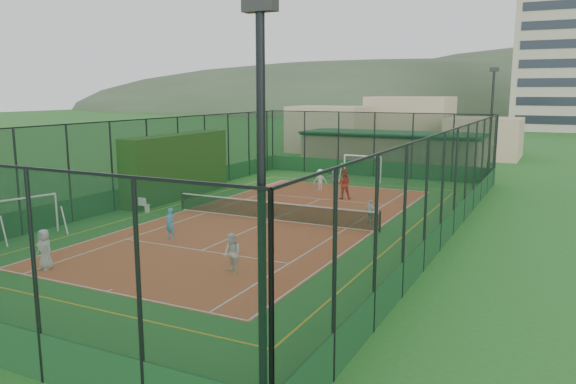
% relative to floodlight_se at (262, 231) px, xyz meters
% --- Properties ---
extents(ground, '(300.00, 300.00, 0.00)m').
position_rel_floodlight_se_xyz_m(ground, '(-8.60, 16.60, -4.12)').
color(ground, '#266422').
rests_on(ground, ground).
extents(court_slab, '(11.17, 23.97, 0.01)m').
position_rel_floodlight_se_xyz_m(court_slab, '(-8.60, 16.60, -4.12)').
color(court_slab, '#C7502C').
rests_on(court_slab, ground).
extents(tennis_net, '(11.67, 0.12, 1.06)m').
position_rel_floodlight_se_xyz_m(tennis_net, '(-8.60, 16.60, -3.59)').
color(tennis_net, black).
rests_on(tennis_net, ground).
extents(perimeter_fence, '(18.12, 34.12, 5.00)m').
position_rel_floodlight_se_xyz_m(perimeter_fence, '(-8.60, 16.60, -1.62)').
color(perimeter_fence, black).
rests_on(perimeter_fence, ground).
extents(floodlight_se, '(0.60, 0.26, 8.25)m').
position_rel_floodlight_se_xyz_m(floodlight_se, '(0.00, 0.00, 0.00)').
color(floodlight_se, black).
rests_on(floodlight_se, ground).
extents(floodlight_ne, '(0.60, 0.26, 8.25)m').
position_rel_floodlight_se_xyz_m(floodlight_ne, '(0.00, 33.20, 0.00)').
color(floodlight_ne, black).
rests_on(floodlight_ne, ground).
extents(clubhouse, '(15.20, 7.20, 3.15)m').
position_rel_floodlight_se_xyz_m(clubhouse, '(-8.60, 38.60, -2.55)').
color(clubhouse, tan).
rests_on(clubhouse, ground).
extents(apartment_tower, '(15.00, 12.00, 30.00)m').
position_rel_floodlight_se_xyz_m(apartment_tower, '(3.40, 98.60, 10.88)').
color(apartment_tower, beige).
rests_on(apartment_tower, ground).
extents(distant_hills, '(200.00, 60.00, 24.00)m').
position_rel_floodlight_se_xyz_m(distant_hills, '(-8.60, 166.60, -4.12)').
color(distant_hills, '#384C33').
rests_on(distant_hills, ground).
extents(hedge_left, '(1.37, 9.12, 3.99)m').
position_rel_floodlight_se_xyz_m(hedge_left, '(-16.90, 19.54, -2.13)').
color(hedge_left, black).
rests_on(hedge_left, ground).
extents(white_bench, '(1.54, 0.49, 0.85)m').
position_rel_floodlight_se_xyz_m(white_bench, '(-16.40, 15.21, -3.70)').
color(white_bench, white).
rests_on(white_bench, ground).
extents(futsal_goal_near, '(2.96, 1.54, 1.83)m').
position_rel_floodlight_se_xyz_m(futsal_goal_near, '(-17.09, 8.58, -3.21)').
color(futsal_goal_near, white).
rests_on(futsal_goal_near, ground).
extents(futsal_goal_far, '(2.99, 0.97, 1.91)m').
position_rel_floodlight_se_xyz_m(futsal_goal_far, '(-8.57, 30.78, -3.17)').
color(futsal_goal_far, white).
rests_on(futsal_goal_far, ground).
extents(child_near_left, '(0.79, 0.54, 1.54)m').
position_rel_floodlight_se_xyz_m(child_near_left, '(-12.42, 5.52, -3.34)').
color(child_near_left, silver).
rests_on(child_near_left, court_slab).
extents(child_near_mid, '(0.55, 0.39, 1.44)m').
position_rel_floodlight_se_xyz_m(child_near_mid, '(-10.94, 11.14, -3.39)').
color(child_near_mid, '#4FA3E1').
rests_on(child_near_mid, court_slab).
extents(child_near_right, '(0.90, 0.82, 1.50)m').
position_rel_floodlight_se_xyz_m(child_near_right, '(-5.86, 8.26, -3.37)').
color(child_near_right, white).
rests_on(child_near_right, court_slab).
extents(child_far_left, '(1.08, 0.90, 1.45)m').
position_rel_floodlight_se_xyz_m(child_far_left, '(-9.82, 25.77, -3.39)').
color(child_far_left, white).
rests_on(child_far_left, court_slab).
extents(child_far_right, '(0.81, 0.56, 1.28)m').
position_rel_floodlight_se_xyz_m(child_far_right, '(-3.67, 17.80, -3.48)').
color(child_far_right, white).
rests_on(child_far_right, court_slab).
extents(child_far_back, '(1.12, 0.40, 1.19)m').
position_rel_floodlight_se_xyz_m(child_far_back, '(-9.65, 27.84, -3.52)').
color(child_far_back, silver).
rests_on(child_far_back, court_slab).
extents(coach, '(1.12, 1.00, 1.90)m').
position_rel_floodlight_se_xyz_m(coach, '(-7.33, 23.67, -3.17)').
color(coach, red).
rests_on(coach, court_slab).
extents(tennis_balls, '(3.66, 0.49, 0.07)m').
position_rel_floodlight_se_xyz_m(tennis_balls, '(-8.16, 17.70, -4.08)').
color(tennis_balls, '#CCE033').
rests_on(tennis_balls, court_slab).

